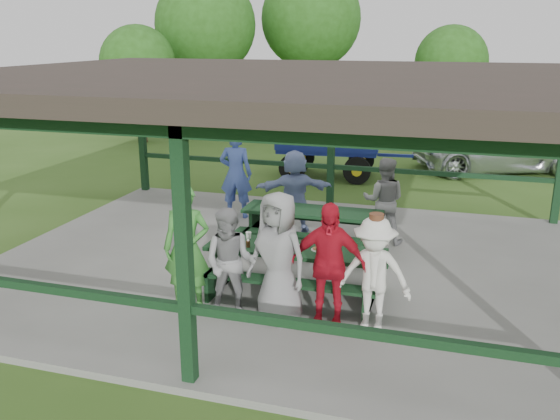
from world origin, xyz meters
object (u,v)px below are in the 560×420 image
(picnic_table_near, at_px, (295,265))
(pickup_truck, at_px, (500,147))
(spectator_blue, at_px, (236,174))
(contestant_green, at_px, (187,248))
(contestant_grey_mid, at_px, (278,257))
(contestant_white_fedora, at_px, (374,274))
(farm_trailer, at_px, (328,154))
(contestant_grey_left, at_px, (230,263))
(spectator_grey, at_px, (384,201))
(picnic_table_far, at_px, (312,224))
(contestant_red, at_px, (328,265))
(spectator_lblue, at_px, (295,191))

(picnic_table_near, distance_m, pickup_truck, 10.98)
(spectator_blue, bearing_deg, contestant_green, 92.57)
(contestant_grey_mid, bearing_deg, picnic_table_near, 107.18)
(contestant_white_fedora, bearing_deg, contestant_grey_mid, -171.94)
(contestant_grey_mid, height_order, farm_trailer, contestant_grey_mid)
(contestant_white_fedora, bearing_deg, contestant_grey_left, -171.98)
(contestant_grey_left, xyz_separation_m, spectator_grey, (1.64, 3.68, 0.04))
(contestant_grey_mid, xyz_separation_m, spectator_blue, (-2.26, 4.35, 0.04))
(picnic_table_near, xyz_separation_m, contestant_green, (-1.36, -0.87, 0.43))
(picnic_table_far, xyz_separation_m, contestant_grey_left, (-0.45, -2.92, 0.31))
(contestant_grey_left, xyz_separation_m, contestant_white_fedora, (1.96, 0.17, 0.00))
(contestant_green, bearing_deg, contestant_red, -11.74)
(contestant_red, bearing_deg, spectator_blue, 118.90)
(spectator_lblue, bearing_deg, farm_trailer, -107.21)
(picnic_table_far, height_order, contestant_grey_mid, contestant_grey_mid)
(picnic_table_near, bearing_deg, spectator_lblue, 105.59)
(picnic_table_near, distance_m, contestant_white_fedora, 1.51)
(picnic_table_far, relative_size, contestant_grey_left, 1.61)
(picnic_table_far, xyz_separation_m, contestant_grey_mid, (0.22, -2.86, 0.44))
(contestant_red, bearing_deg, picnic_table_far, 102.14)
(contestant_grey_mid, height_order, spectator_grey, contestant_grey_mid)
(farm_trailer, bearing_deg, contestant_white_fedora, -78.71)
(picnic_table_far, height_order, spectator_grey, spectator_grey)
(spectator_blue, distance_m, farm_trailer, 4.81)
(pickup_truck, distance_m, farm_trailer, 5.21)
(spectator_grey, bearing_deg, contestant_grey_mid, 72.30)
(picnic_table_near, distance_m, spectator_grey, 2.94)
(spectator_lblue, bearing_deg, contestant_grey_left, 69.82)
(contestant_white_fedora, bearing_deg, contestant_green, -174.48)
(contestant_white_fedora, height_order, farm_trailer, contestant_white_fedora)
(contestant_grey_left, bearing_deg, pickup_truck, 64.20)
(picnic_table_far, bearing_deg, contestant_green, -111.58)
(spectator_grey, bearing_deg, contestant_grey_left, 63.26)
(contestant_grey_left, relative_size, spectator_lblue, 0.94)
(contestant_grey_mid, xyz_separation_m, contestant_red, (0.68, 0.06, -0.05))
(picnic_table_near, xyz_separation_m, contestant_white_fedora, (1.28, -0.75, 0.31))
(picnic_table_far, distance_m, contestant_red, 2.97)
(contestant_grey_mid, relative_size, contestant_red, 1.06)
(contestant_red, height_order, spectator_grey, contestant_red)
(contestant_grey_left, height_order, farm_trailer, contestant_grey_left)
(spectator_lblue, relative_size, farm_trailer, 0.44)
(contestant_grey_mid, distance_m, farm_trailer, 9.13)
(pickup_truck, bearing_deg, contestant_red, 143.88)
(pickup_truck, bearing_deg, spectator_lblue, 128.28)
(contestant_green, xyz_separation_m, contestant_grey_left, (0.68, -0.06, -0.13))
(picnic_table_near, relative_size, spectator_grey, 1.64)
(contestant_red, bearing_deg, contestant_grey_left, 179.58)
(picnic_table_near, xyz_separation_m, contestant_grey_mid, (-0.01, -0.86, 0.44))
(contestant_white_fedora, bearing_deg, picnic_table_far, 121.68)
(picnic_table_near, bearing_deg, pickup_truck, 71.79)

